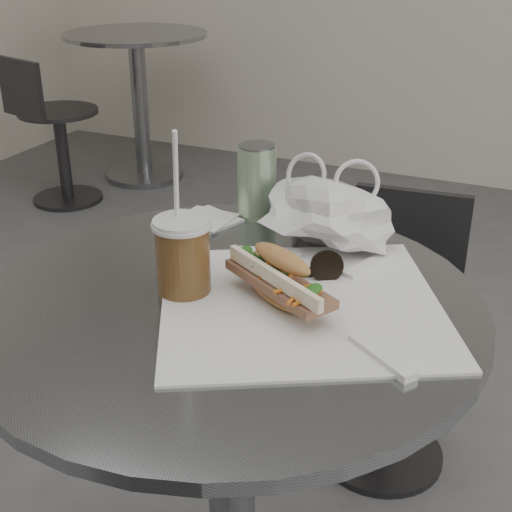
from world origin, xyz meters
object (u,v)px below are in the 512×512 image
at_px(banh_mi, 280,279).
at_px(iced_coffee, 183,255).
at_px(bg_table, 139,89).
at_px(cafe_table, 231,445).
at_px(chair_far, 392,349).
at_px(bg_chair, 54,139).
at_px(sunglasses, 306,269).
at_px(drink_can, 257,181).

relative_size(banh_mi, iced_coffee, 0.99).
bearing_deg(iced_coffee, bg_table, 124.74).
height_order(cafe_table, chair_far, cafe_table).
bearing_deg(bg_table, banh_mi, -52.49).
bearing_deg(chair_far, banh_mi, 82.00).
xyz_separation_m(bg_chair, iced_coffee, (1.70, -1.73, 0.49)).
xyz_separation_m(bg_table, sunglasses, (1.68, -2.10, 0.29)).
bearing_deg(banh_mi, drink_can, 150.29).
bearing_deg(cafe_table, bg_table, 126.03).
height_order(banh_mi, iced_coffee, iced_coffee).
relative_size(chair_far, drink_can, 4.84).
distance_m(bg_table, bg_chair, 0.53).
xyz_separation_m(bg_chair, banh_mi, (1.85, -1.70, 0.47)).
height_order(cafe_table, iced_coffee, iced_coffee).
bearing_deg(cafe_table, chair_far, 80.00).
height_order(bg_table, chair_far, bg_table).
distance_m(cafe_table, sunglasses, 0.32).
bearing_deg(sunglasses, cafe_table, -160.91).
height_order(banh_mi, drink_can, drink_can).
distance_m(cafe_table, bg_table, 2.72).
height_order(chair_far, sunglasses, sunglasses).
bearing_deg(bg_table, iced_coffee, -55.26).
relative_size(cafe_table, chair_far, 1.14).
xyz_separation_m(cafe_table, iced_coffee, (-0.07, -0.01, 0.34)).
xyz_separation_m(bg_chair, sunglasses, (1.85, -1.62, 0.45)).
bearing_deg(iced_coffee, sunglasses, 35.52).
distance_m(bg_chair, banh_mi, 2.56).
relative_size(bg_table, sunglasses, 6.73).
distance_m(banh_mi, iced_coffee, 0.15).
relative_size(iced_coffee, sunglasses, 2.30).
bearing_deg(cafe_table, iced_coffee, -172.75).
height_order(bg_chair, drink_can, drink_can).
relative_size(cafe_table, bg_chair, 1.09).
relative_size(cafe_table, iced_coffee, 3.00).
height_order(bg_table, bg_chair, bg_table).
bearing_deg(drink_can, chair_far, 57.83).
bearing_deg(banh_mi, sunglasses, 115.03).
distance_m(bg_table, drink_can, 2.44).
distance_m(chair_far, sunglasses, 0.72).
bearing_deg(cafe_table, banh_mi, 11.89).
xyz_separation_m(bg_table, iced_coffee, (1.53, -2.21, 0.34)).
height_order(chair_far, drink_can, drink_can).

